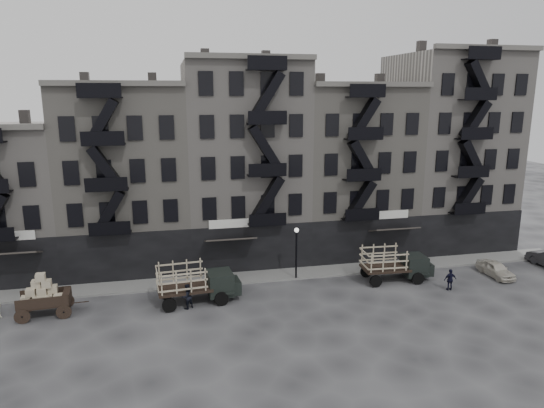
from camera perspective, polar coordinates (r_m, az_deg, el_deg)
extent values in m
plane|color=#38383A|center=(36.12, -0.76, -10.77)|extent=(140.00, 140.00, 0.00)
cube|color=slate|center=(39.49, -1.85, -8.51)|extent=(55.00, 2.50, 0.15)
cube|color=gray|center=(45.31, -29.24, 0.44)|extent=(10.00, 10.00, 12.00)
cube|color=#4C4744|center=(43.85, -27.05, 9.05)|extent=(0.70, 0.70, 1.20)
cube|color=gray|center=(43.13, -16.67, 3.04)|extent=(10.00, 10.00, 15.00)
cube|color=black|center=(39.66, -16.67, -6.02)|extent=(10.00, 0.35, 4.00)
cube|color=#595651|center=(37.42, -18.03, 13.37)|extent=(10.00, 0.50, 0.40)
cube|color=#4C4744|center=(42.91, -21.50, 13.53)|extent=(0.70, 0.70, 1.20)
cube|color=#4C4744|center=(42.42, -13.94, 14.05)|extent=(0.70, 0.70, 1.20)
cube|color=gray|center=(43.33, -3.43, 4.95)|extent=(10.00, 10.00, 17.00)
cube|color=black|center=(40.04, -2.21, -5.28)|extent=(10.00, 0.35, 4.00)
cube|color=#595651|center=(37.91, -2.36, 16.99)|extent=(10.00, 0.50, 0.40)
cube|color=#4C4744|center=(42.65, -7.77, 16.99)|extent=(0.70, 0.70, 1.20)
cube|color=#4C4744|center=(43.45, -0.19, 17.02)|extent=(0.70, 0.70, 1.20)
cube|color=gray|center=(46.05, 9.01, 4.04)|extent=(10.00, 10.00, 15.00)
cube|color=black|center=(42.82, 11.12, -4.30)|extent=(10.00, 0.35, 4.00)
cube|color=#595651|center=(40.75, 12.07, 13.63)|extent=(10.00, 0.50, 0.40)
cube|color=#4C4744|center=(44.52, 5.67, 14.29)|extent=(0.70, 0.70, 1.20)
cube|color=#4C4744|center=(46.48, 12.34, 14.01)|extent=(0.70, 0.70, 1.20)
cube|color=gray|center=(50.32, 19.81, 5.91)|extent=(10.00, 10.00, 18.00)
cube|color=black|center=(47.58, 22.28, -3.29)|extent=(10.00, 0.35, 4.00)
cube|color=#595651|center=(45.87, 24.23, 16.47)|extent=(10.00, 0.50, 0.40)
cube|color=#4C4744|center=(48.65, 17.57, 17.20)|extent=(0.70, 0.70, 1.20)
cube|color=#4C4744|center=(51.54, 23.13, 16.52)|extent=(0.70, 0.70, 1.20)
cylinder|color=black|center=(38.39, 2.87, -6.10)|extent=(0.14, 0.14, 4.00)
sphere|color=silver|center=(37.76, 2.91, -3.09)|extent=(0.36, 0.36, 0.36)
cube|color=black|center=(36.18, -25.18, -10.51)|extent=(3.31, 1.91, 0.18)
cylinder|color=black|center=(35.77, -27.32, -11.71)|extent=(0.98, 0.16, 0.98)
cylinder|color=black|center=(37.37, -26.83, -10.60)|extent=(0.98, 0.16, 0.98)
cylinder|color=black|center=(35.34, -23.30, -11.59)|extent=(0.98, 0.16, 0.98)
cylinder|color=black|center=(36.96, -22.98, -10.47)|extent=(0.98, 0.16, 0.98)
cube|color=black|center=(35.84, -22.96, -9.90)|extent=(0.54, 1.45, 0.71)
cube|color=black|center=(35.03, -10.23, -9.73)|extent=(3.87, 2.48, 0.20)
cube|color=black|center=(35.33, -6.15, -9.21)|extent=(1.90, 2.10, 1.63)
cube|color=black|center=(35.63, -4.57, -9.54)|extent=(1.01, 1.70, 0.98)
cylinder|color=black|center=(34.62, -5.95, -11.05)|extent=(1.00, 0.32, 0.98)
cylinder|color=black|center=(36.59, -6.62, -9.70)|extent=(1.00, 0.32, 0.98)
cylinder|color=black|center=(34.20, -11.99, -11.59)|extent=(1.00, 0.32, 0.98)
cylinder|color=black|center=(36.19, -12.31, -10.19)|extent=(1.00, 0.32, 0.98)
cube|color=black|center=(39.38, 13.17, -7.34)|extent=(3.65, 2.26, 0.19)
cube|color=black|center=(40.30, 16.36, -6.90)|extent=(1.76, 1.96, 1.57)
cube|color=black|center=(40.82, 17.53, -7.19)|extent=(0.91, 1.61, 0.94)
cylinder|color=black|center=(39.64, 16.81, -8.40)|extent=(0.95, 0.27, 0.94)
cylinder|color=black|center=(41.39, 15.54, -7.39)|extent=(0.95, 0.27, 0.94)
cylinder|color=black|center=(38.29, 12.11, -8.89)|extent=(0.95, 0.27, 0.94)
cylinder|color=black|center=(40.10, 11.02, -7.81)|extent=(0.95, 0.27, 0.94)
imported|color=beige|center=(43.48, 24.82, -6.96)|extent=(1.54, 3.63, 1.22)
imported|color=black|center=(34.36, -9.97, -10.67)|extent=(1.08, 1.01, 1.77)
imported|color=black|center=(39.17, 20.23, -8.36)|extent=(0.99, 0.46, 1.65)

